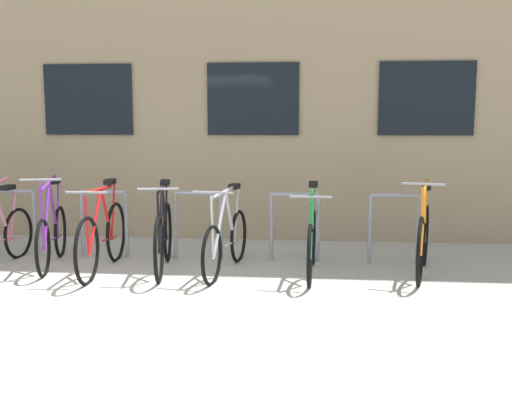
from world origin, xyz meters
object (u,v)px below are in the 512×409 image
Objects in this scene: bicycle_purple at (52,234)px; bicycle_green at (312,241)px; bicycle_black at (163,236)px; bicycle_red at (103,237)px; bicycle_orange at (423,239)px; bicycle_silver at (226,240)px.

bicycle_green is (3.09, -0.12, -0.00)m from bicycle_purple.
bicycle_red is (-0.68, -0.11, 0.00)m from bicycle_black.
bicycle_black is at bearing -178.00° from bicycle_orange.
bicycle_purple reaches higher than bicycle_green.
bicycle_green is (0.97, -0.01, 0.01)m from bicycle_silver.
bicycle_black is 0.94× the size of bicycle_red.
bicycle_green is at bearing -0.53° from bicycle_black.
bicycle_green is at bearing -174.56° from bicycle_orange.
bicycle_orange reaches higher than bicycle_black.
bicycle_orange reaches higher than bicycle_red.
bicycle_purple reaches higher than bicycle_silver.
bicycle_orange is 3.65m from bicycle_red.
bicycle_orange is 0.92× the size of bicycle_red.
bicycle_purple is at bearing 162.79° from bicycle_red.
bicycle_silver is 0.73m from bicycle_black.
bicycle_purple is 2.12m from bicycle_silver.
bicycle_purple is at bearing 177.70° from bicycle_green.
bicycle_green is (-1.25, -0.12, -0.03)m from bicycle_orange.
bicycle_green reaches higher than bicycle_silver.
bicycle_orange is (2.22, 0.11, 0.03)m from bicycle_silver.
bicycle_red is at bearing -176.67° from bicycle_orange.
bicycle_orange reaches higher than bicycle_silver.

